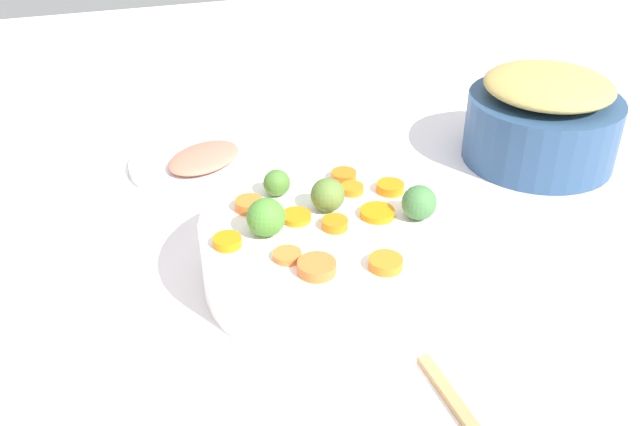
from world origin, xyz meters
TOP-DOWN VIEW (x-y plane):
  - tabletop at (0.00, 0.00)m, footprint 2.40×2.40m
  - serving_bowl_carrots at (-0.00, 0.00)m, footprint 0.27×0.27m
  - metal_pot at (0.19, -0.41)m, footprint 0.22×0.22m
  - stuffing_mound at (0.19, -0.41)m, footprint 0.19×0.19m
  - carrot_slice_0 at (-0.02, 0.11)m, footprint 0.04×0.04m
  - carrot_slice_1 at (0.07, -0.05)m, footprint 0.04×0.04m
  - carrot_slice_2 at (-0.09, 0.03)m, footprint 0.05×0.05m
  - carrot_slice_3 at (-0.02, -0.01)m, footprint 0.04×0.04m
  - carrot_slice_4 at (0.04, 0.07)m, footprint 0.04×0.04m
  - carrot_slice_5 at (0.04, -0.05)m, footprint 0.03×0.03m
  - carrot_slice_6 at (-0.10, -0.03)m, footprint 0.05×0.05m
  - carrot_slice_7 at (0.01, 0.03)m, footprint 0.05×0.05m
  - carrot_slice_8 at (-0.01, -0.06)m, footprint 0.05×0.05m
  - carrot_slice_9 at (0.03, -0.09)m, footprint 0.04×0.04m
  - carrot_slice_10 at (-0.06, 0.05)m, footprint 0.04×0.04m
  - brussels_sprout_0 at (0.06, 0.03)m, footprint 0.03×0.03m
  - brussels_sprout_1 at (-0.03, -0.10)m, footprint 0.04×0.04m
  - brussels_sprout_2 at (0.01, -0.01)m, footprint 0.04×0.04m
  - brussels_sprout_3 at (-0.01, 0.06)m, footprint 0.04×0.04m
  - ham_plate at (0.33, 0.08)m, footprint 0.22×0.22m
  - ham_slice_main at (0.31, 0.08)m, footprint 0.14×0.15m

SIDE VIEW (x-z plane):
  - tabletop at x=0.00m, z-range 0.00..0.02m
  - ham_plate at x=0.33m, z-range 0.02..0.03m
  - ham_slice_main at x=0.31m, z-range 0.03..0.05m
  - serving_bowl_carrots at x=0.00m, z-range 0.02..0.11m
  - metal_pot at x=0.19m, z-range 0.02..0.12m
  - carrot_slice_10 at x=-0.06m, z-range 0.11..0.11m
  - carrot_slice_7 at x=0.01m, z-range 0.11..0.11m
  - carrot_slice_8 at x=-0.01m, z-range 0.11..0.11m
  - carrot_slice_5 at x=0.04m, z-range 0.11..0.12m
  - carrot_slice_0 at x=-0.02m, z-range 0.11..0.12m
  - carrot_slice_1 at x=0.07m, z-range 0.11..0.12m
  - carrot_slice_3 at x=-0.02m, z-range 0.11..0.12m
  - carrot_slice_9 at x=0.03m, z-range 0.11..0.12m
  - carrot_slice_6 at x=-0.10m, z-range 0.11..0.12m
  - carrot_slice_2 at x=-0.09m, z-range 0.11..0.12m
  - carrot_slice_4 at x=0.04m, z-range 0.11..0.12m
  - brussels_sprout_0 at x=0.06m, z-range 0.11..0.14m
  - brussels_sprout_2 at x=0.01m, z-range 0.11..0.15m
  - brussels_sprout_1 at x=-0.03m, z-range 0.11..0.15m
  - brussels_sprout_3 at x=-0.01m, z-range 0.11..0.15m
  - stuffing_mound at x=0.19m, z-range 0.12..0.16m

